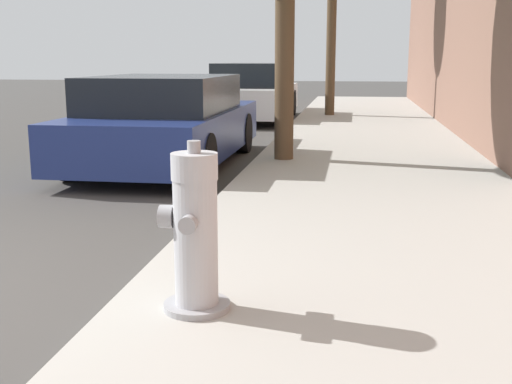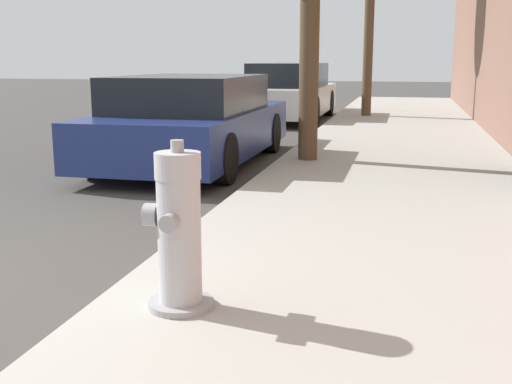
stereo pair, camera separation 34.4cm
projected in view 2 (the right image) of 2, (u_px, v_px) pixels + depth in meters
sidewalk_slab at (375, 336)px, 3.30m from camera, size 3.10×40.00×0.15m
fire_hydrant at (179, 233)px, 3.41m from camera, size 0.37×0.36×0.91m
parked_car_near at (193, 121)px, 8.96m from camera, size 1.86×4.39×1.24m
parked_car_mid at (290, 93)px, 15.46m from camera, size 1.75×4.54×1.36m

